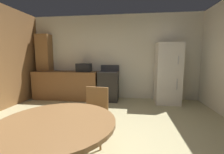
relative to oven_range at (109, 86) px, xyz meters
The scene contains 9 objects.
ground_plane 2.64m from the oven_range, 87.35° to the right, with size 14.00×14.00×0.00m, color tan.
wall_back 0.98m from the oven_range, 73.12° to the left, with size 5.70×0.12×2.70m, color silver.
kitchen_counter 1.39m from the oven_range, behind, with size 2.08×0.60×0.90m, color brown.
pantry_column 2.29m from the oven_range, behind, with size 0.44×0.36×2.10m, color olive.
oven_range is the anchor object (origin of this frame).
refrigerator 1.80m from the oven_range, ahead, with size 0.68×0.68×1.76m.
microwave 0.97m from the oven_range, behind, with size 0.44×0.32×0.26m, color black.
dining_table 3.33m from the oven_range, 89.86° to the right, with size 1.12×1.12×0.76m.
chair_north 2.34m from the oven_range, 86.86° to the right, with size 0.45×0.45×0.87m.
Camera 1 is at (0.58, -2.01, 1.36)m, focal length 24.20 mm.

